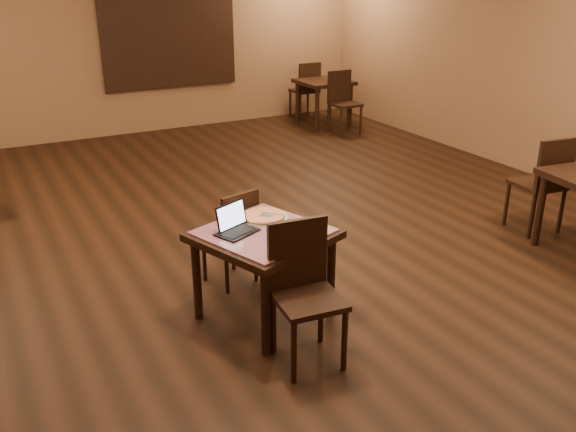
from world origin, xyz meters
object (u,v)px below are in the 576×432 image
laptop (234,225)px  other_table_a_chair_far (307,87)px  pizza_pan (264,217)px  tiled_table (264,243)px  chair_main_near (303,284)px  other_table_a (324,88)px  other_table_c_chair_far (545,179)px  chair_main_far (234,233)px  other_table_a_chair_near (343,98)px

laptop → other_table_a_chair_far: (4.08, 5.93, -0.23)m
pizza_pan → tiled_table: bearing=-116.6°
chair_main_near → other_table_a: 7.16m
laptop → other_table_c_chair_far: (3.56, 0.04, -0.22)m
other_table_a → pizza_pan: bearing=-126.0°
chair_main_near → pizza_pan: chair_main_near is taller
tiled_table → chair_main_far: 0.64m
laptop → other_table_c_chair_far: bearing=-22.4°
tiled_table → pizza_pan: bearing=44.0°
pizza_pan → other_table_a_chair_near: other_table_a_chair_near is taller
laptop → other_table_a: 6.70m
other_table_a → other_table_a_chair_near: (0.00, -0.61, -0.08)m
other_table_a_chair_near → pizza_pan: bearing=-129.5°
other_table_a → other_table_c_chair_far: (-0.52, -5.27, -0.08)m
tiled_table → pizza_pan: (0.12, 0.24, 0.11)m
pizza_pan → other_table_c_chair_far: (3.24, -0.10, -0.17)m
laptop → other_table_a: (4.08, 5.31, -0.14)m
chair_main_near → pizza_pan: (0.11, 0.85, 0.18)m
chair_main_far → other_table_a_chair_near: size_ratio=0.85×
pizza_pan → other_table_c_chair_far: bearing=-1.7°
chair_main_near → pizza_pan: 0.88m
chair_main_far → pizza_pan: (0.10, -0.38, 0.26)m
chair_main_near → chair_main_far: (0.01, 1.23, -0.08)m
chair_main_far → other_table_c_chair_far: other_table_c_chair_far is taller
pizza_pan → other_table_a_chair_far: other_table_a_chair_far is taller
chair_main_near → chair_main_far: size_ratio=1.16×
other_table_a_chair_near → other_table_a_chair_far: same height
other_table_c_chair_far → chair_main_far: bearing=-0.5°
other_table_a → other_table_c_chair_far: other_table_c_chair_far is taller
other_table_a_chair_far → other_table_a: bearing=90.0°
chair_main_near → other_table_a_chair_far: 7.68m
other_table_a_chair_far → laptop: bearing=55.4°
chair_main_near → chair_main_far: bearing=95.7°
tiled_table → other_table_a_chair_near: (3.88, 4.80, -0.07)m
other_table_c_chair_far → other_table_a_chair_far: bearing=-87.4°
other_table_a → other_table_a_chair_near: other_table_a_chair_near is taller
tiled_table → other_table_a_chair_far: (3.88, 6.02, -0.07)m
pizza_pan → other_table_a_chair_near: (3.76, 4.56, -0.17)m
tiled_table → other_table_a_chair_near: 6.18m
other_table_c_chair_far → laptop: bearing=8.4°
pizza_pan → other_table_a: bearing=54.0°
chair_main_far → other_table_a_chair_near: (3.86, 4.18, 0.09)m
chair_main_near → laptop: bearing=112.7°
chair_main_near → other_table_a_chair_far: (3.87, 6.63, 0.01)m
laptop → pizza_pan: size_ratio=0.91×
other_table_a → other_table_a_chair_far: (-0.00, 0.61, -0.08)m
other_table_c_chair_far → other_table_a_chair_near: bearing=-88.7°
chair_main_near → chair_main_far: chair_main_near is taller
tiled_table → pizza_pan: size_ratio=2.93×
tiled_table → laptop: 0.27m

